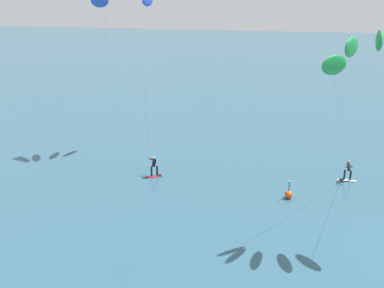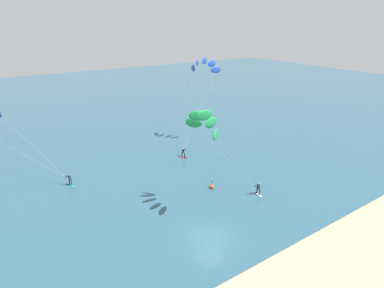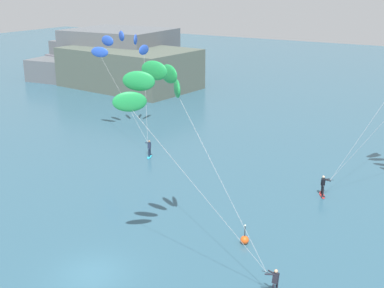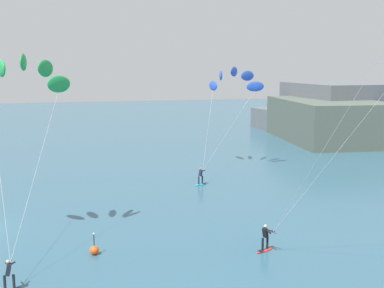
# 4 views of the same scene
# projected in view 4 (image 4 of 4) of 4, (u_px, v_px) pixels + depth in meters

# --- Properties ---
(kitesurfer_nearshore) EXTENTS (10.55, 9.54, 11.18)m
(kitesurfer_nearshore) POSITION_uv_depth(u_px,v_px,m) (233.00, 82.00, 53.74)
(kitesurfer_nearshore) COLOR #23ADD1
(kitesurfer_nearshore) RESTS_ON ground
(kitesurfer_mid_water) EXTENTS (9.30, 5.77, 12.09)m
(kitesurfer_mid_water) POSITION_uv_depth(u_px,v_px,m) (23.00, 80.00, 30.85)
(kitesurfer_mid_water) COLOR white
(kitesurfer_mid_water) RESTS_ON ground
(marker_buoy) EXTENTS (0.56, 0.56, 1.38)m
(marker_buoy) POSITION_uv_depth(u_px,v_px,m) (94.00, 250.00, 29.73)
(marker_buoy) COLOR #EA5119
(marker_buoy) RESTS_ON ground
(distant_headland) EXTENTS (29.73, 19.74, 8.38)m
(distant_headland) POSITION_uv_depth(u_px,v_px,m) (325.00, 115.00, 80.18)
(distant_headland) COLOR #565B60
(distant_headland) RESTS_ON ground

